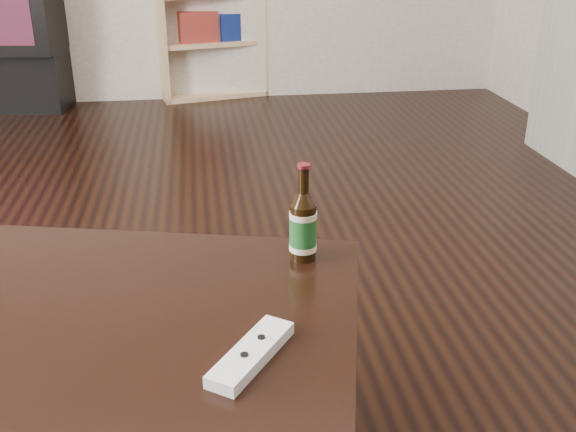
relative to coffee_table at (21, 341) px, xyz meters
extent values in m
cube|color=tan|center=(0.44, 3.38, -0.37)|extent=(0.74, 0.46, 0.03)
cube|color=tan|center=(0.44, 3.38, -0.04)|extent=(0.68, 0.42, 0.03)
cube|color=maroon|center=(0.35, 3.33, 0.07)|extent=(0.27, 0.24, 0.19)
cube|color=navy|center=(0.56, 3.38, 0.06)|extent=(0.20, 0.23, 0.17)
cube|color=black|center=(0.00, 0.00, 0.03)|extent=(1.31, 0.95, 0.06)
cylinder|color=black|center=(0.56, 0.14, -0.19)|extent=(0.08, 0.08, 0.38)
cylinder|color=black|center=(0.53, 0.13, 0.12)|extent=(0.06, 0.06, 0.12)
cylinder|color=#1B5623|center=(0.53, 0.13, 0.12)|extent=(0.07, 0.07, 0.07)
cylinder|color=beige|center=(0.53, 0.13, 0.15)|extent=(0.07, 0.07, 0.01)
cylinder|color=beige|center=(0.53, 0.13, 0.08)|extent=(0.07, 0.07, 0.01)
cone|color=black|center=(0.53, 0.13, 0.19)|extent=(0.06, 0.06, 0.03)
cylinder|color=black|center=(0.53, 0.13, 0.23)|extent=(0.03, 0.03, 0.05)
cylinder|color=maroon|center=(0.53, 0.13, 0.26)|extent=(0.03, 0.03, 0.01)
cube|color=white|center=(0.40, -0.19, 0.07)|extent=(0.15, 0.18, 0.02)
cylinder|color=black|center=(0.41, -0.17, 0.08)|extent=(0.02, 0.02, 0.00)
cylinder|color=black|center=(0.38, -0.21, 0.08)|extent=(0.02, 0.02, 0.00)
camera|label=1|loc=(0.33, -1.05, 0.68)|focal=42.00mm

